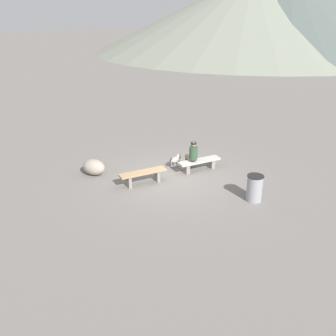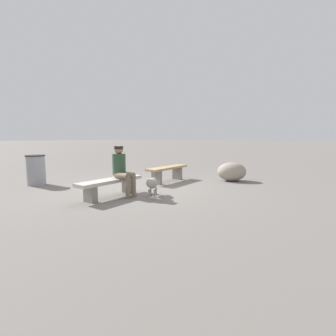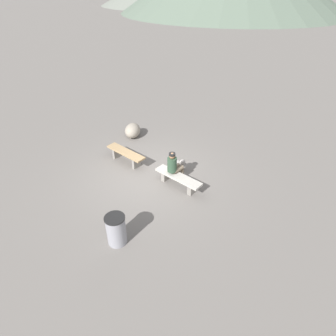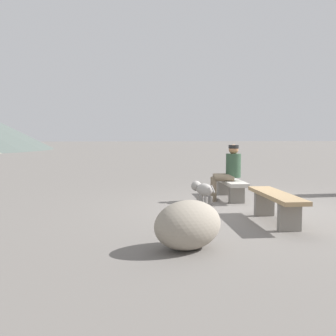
# 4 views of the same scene
# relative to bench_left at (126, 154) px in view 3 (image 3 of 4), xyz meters

# --- Properties ---
(ground) EXTENTS (210.00, 210.00, 0.06)m
(ground) POSITION_rel_bench_left_xyz_m (1.21, -0.22, -0.38)
(ground) COLOR slate
(bench_left) EXTENTS (1.74, 0.50, 0.48)m
(bench_left) POSITION_rel_bench_left_xyz_m (0.00, 0.00, 0.00)
(bench_left) COLOR gray
(bench_left) RESTS_ON ground
(bench_right) EXTENTS (1.75, 0.50, 0.43)m
(bench_right) POSITION_rel_bench_left_xyz_m (2.43, -0.03, -0.04)
(bench_right) COLOR gray
(bench_right) RESTS_ON ground
(seated_person) EXTENTS (0.38, 0.64, 1.20)m
(seated_person) POSITION_rel_bench_left_xyz_m (2.17, 0.09, 0.34)
(seated_person) COLOR #2D4733
(seated_person) RESTS_ON ground
(dog) EXTENTS (0.61, 0.43, 0.46)m
(dog) POSITION_rel_bench_left_xyz_m (1.84, 0.74, -0.04)
(dog) COLOR gray
(dog) RESTS_ON ground
(trash_bin) EXTENTS (0.54, 0.54, 0.88)m
(trash_bin) POSITION_rel_bench_left_xyz_m (2.53, -2.97, 0.10)
(trash_bin) COLOR gray
(trash_bin) RESTS_ON ground
(boulder) EXTENTS (1.01, 1.11, 0.60)m
(boulder) POSITION_rel_bench_left_xyz_m (-1.21, 1.67, -0.05)
(boulder) COLOR gray
(boulder) RESTS_ON ground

